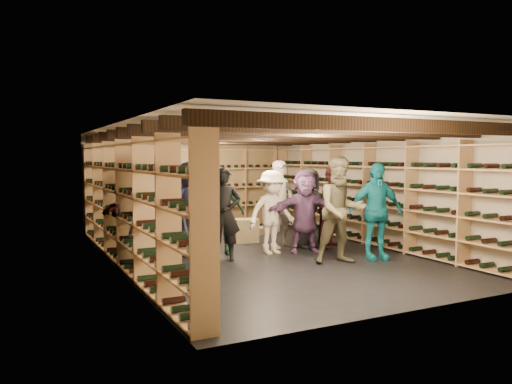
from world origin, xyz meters
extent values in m
plane|color=black|center=(0.00, 0.00, 0.00)|extent=(8.00, 8.00, 0.00)
cube|color=tan|center=(0.00, 4.00, 1.20)|extent=(5.50, 0.02, 2.40)
cube|color=tan|center=(0.00, -4.00, 1.20)|extent=(5.50, 0.02, 2.40)
cube|color=tan|center=(-2.75, 0.00, 1.20)|extent=(0.02, 8.00, 2.40)
cube|color=tan|center=(2.75, 0.00, 1.20)|extent=(0.02, 8.00, 2.40)
cube|color=beige|center=(0.00, 0.00, 2.40)|extent=(5.50, 8.00, 0.01)
cube|color=black|center=(0.00, -3.50, 2.26)|extent=(5.40, 0.12, 0.18)
cube|color=black|center=(0.00, -2.62, 2.26)|extent=(5.40, 0.12, 0.18)
cube|color=black|center=(0.00, -1.75, 2.26)|extent=(5.40, 0.12, 0.18)
cube|color=black|center=(0.00, -0.88, 2.26)|extent=(5.40, 0.12, 0.18)
cube|color=black|center=(0.00, 0.00, 2.26)|extent=(5.40, 0.12, 0.18)
cube|color=black|center=(0.00, 0.88, 2.26)|extent=(5.40, 0.12, 0.18)
cube|color=black|center=(0.00, 1.75, 2.26)|extent=(5.40, 0.12, 0.18)
cube|color=black|center=(0.00, 2.62, 2.26)|extent=(5.40, 0.12, 0.18)
cube|color=black|center=(0.00, 3.50, 2.26)|extent=(5.40, 0.12, 0.18)
cube|color=tan|center=(-2.57, 0.00, 1.07)|extent=(0.32, 7.50, 2.15)
cube|color=tan|center=(2.57, 0.00, 1.07)|extent=(0.32, 7.50, 2.15)
cube|color=tan|center=(0.00, 3.83, 1.07)|extent=(4.70, 0.30, 2.15)
cube|color=tan|center=(-0.38, 2.11, 0.09)|extent=(0.53, 0.38, 0.17)
cube|color=tan|center=(-0.38, 2.11, 0.26)|extent=(0.53, 0.38, 0.17)
cube|color=tan|center=(-0.38, 2.11, 0.43)|extent=(0.53, 0.38, 0.17)
cube|color=tan|center=(-0.38, 2.11, 0.59)|extent=(0.53, 0.38, 0.17)
cube|color=tan|center=(0.31, 1.30, 0.09)|extent=(0.55, 0.42, 0.17)
cube|color=tan|center=(0.31, 1.30, 0.26)|extent=(0.55, 0.42, 0.17)
cube|color=tan|center=(0.31, 1.30, 0.43)|extent=(0.55, 0.42, 0.17)
cube|color=tan|center=(1.11, 2.15, 0.09)|extent=(0.54, 0.39, 0.17)
imported|color=black|center=(-2.18, -0.63, 0.95)|extent=(1.07, 0.85, 1.90)
imported|color=black|center=(-0.90, -0.27, 0.84)|extent=(0.72, 0.61, 1.67)
imported|color=brown|center=(0.84, -1.38, 0.93)|extent=(1.04, 0.89, 1.86)
imported|color=beige|center=(0.18, -0.08, 0.80)|extent=(1.10, 0.71, 1.60)
imported|color=#117783|center=(1.60, -1.40, 0.88)|extent=(1.10, 0.65, 1.76)
imported|color=brown|center=(-2.18, 0.16, 0.88)|extent=(1.68, 0.72, 1.76)
imported|color=#1D2141|center=(-1.26, 0.44, 0.89)|extent=(1.02, 0.85, 1.78)
imported|color=gray|center=(0.68, 0.44, 0.89)|extent=(0.77, 0.65, 1.78)
imported|color=#4C1B19|center=(1.67, -0.04, 0.85)|extent=(1.02, 0.93, 1.70)
imported|color=beige|center=(-1.80, 0.56, 0.89)|extent=(1.22, 0.79, 1.78)
imported|color=#214931|center=(-0.72, 0.32, 0.80)|extent=(0.98, 0.52, 1.59)
imported|color=#7B4E82|center=(0.83, -0.23, 0.80)|extent=(1.56, 0.95, 1.61)
imported|color=#2D2F32|center=(1.18, 0.20, 0.81)|extent=(0.87, 0.63, 1.63)
camera|label=1|loc=(-4.33, -8.44, 1.85)|focal=35.00mm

